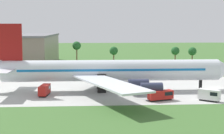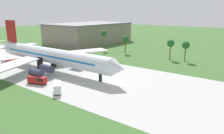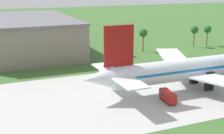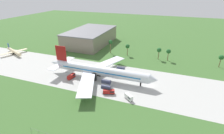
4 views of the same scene
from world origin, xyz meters
name	(u,v)px [view 3 (image 3 of 4)]	position (x,y,z in m)	size (l,w,h in m)	color
jet_airliner	(207,67)	(-32.84, -2.73, 5.78)	(74.55, 62.01, 19.21)	silver
fuel_truck	(167,96)	(-49.99, -8.92, 1.51)	(2.68, 6.41, 2.83)	black
terminal_building	(27,35)	(-73.56, 65.16, 7.43)	(36.72, 61.20, 14.82)	slate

